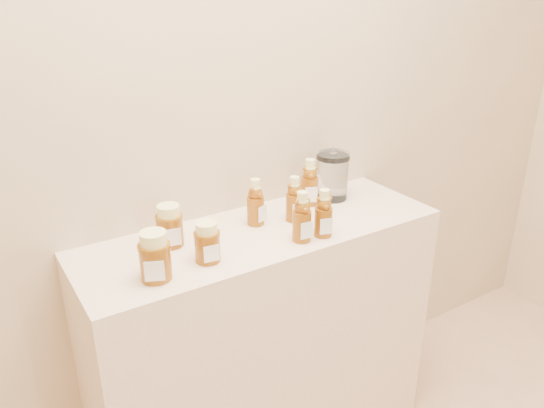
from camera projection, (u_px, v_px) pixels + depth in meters
wall_back at (230, 79)px, 1.68m from camera, size 3.50×0.02×2.70m
display_table at (264, 345)px, 1.88m from camera, size 1.20×0.40×0.90m
bear_bottle_back_left at (255, 199)px, 1.71m from camera, size 0.08×0.08×0.18m
bear_bottle_back_mid at (294, 196)px, 1.74m from camera, size 0.07×0.07×0.17m
bear_bottle_back_right at (310, 179)px, 1.86m from camera, size 0.09×0.09×0.19m
bear_bottle_front_left at (302, 213)px, 1.60m from camera, size 0.07×0.07×0.18m
bear_bottle_front_right at (324, 210)px, 1.63m from camera, size 0.08×0.08×0.17m
honey_jar_left at (155, 256)px, 1.40m from camera, size 0.12×0.12×0.14m
honey_jar_back at (170, 225)px, 1.58m from camera, size 0.10×0.10×0.13m
honey_jar_front at (207, 242)px, 1.50m from camera, size 0.09×0.09×0.12m
glass_canister at (332, 174)px, 1.91m from camera, size 0.14×0.14×0.19m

